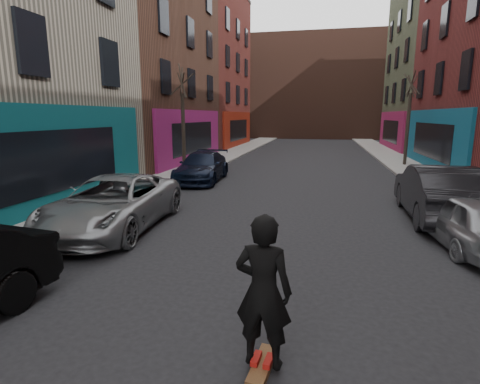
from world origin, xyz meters
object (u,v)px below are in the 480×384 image
at_px(parked_right_far, 470,221).
at_px(skateboard, 262,366).
at_px(tree_left_far, 183,111).
at_px(tree_right_far, 409,109).
at_px(parked_left_far, 114,203).
at_px(skateboarder, 263,291).
at_px(parked_right_end, 438,192).
at_px(parked_left_end, 202,167).

relative_size(parked_right_far, skateboard, 4.85).
bearing_deg(parked_right_far, skateboard, 46.60).
height_order(tree_left_far, tree_right_far, tree_right_far).
bearing_deg(tree_left_far, parked_left_far, -80.79).
bearing_deg(skateboarder, tree_right_far, -99.63).
height_order(parked_left_far, parked_right_end, parked_right_end).
relative_size(parked_left_far, parked_right_end, 1.04).
bearing_deg(tree_right_far, skateboard, -105.44).
distance_m(parked_right_end, skateboarder, 9.13).
bearing_deg(skateboard, tree_right_far, 80.37).
distance_m(tree_left_far, skateboarder, 16.51).
xyz_separation_m(parked_left_far, parked_left_end, (0.00, 8.04, -0.04)).
bearing_deg(parked_right_end, parked_left_far, 19.93).
xyz_separation_m(parked_left_end, skateboarder, (5.02, -13.12, 0.37)).
xyz_separation_m(tree_right_far, parked_right_end, (-1.60, -12.83, -2.68)).
xyz_separation_m(parked_left_far, skateboard, (5.02, -5.08, -0.69)).
bearing_deg(parked_left_far, tree_right_far, 52.10).
height_order(parked_right_end, skateboarder, skateboarder).
distance_m(skateboard, skateboarder, 1.02).
height_order(tree_left_far, parked_right_far, tree_left_far).
xyz_separation_m(tree_left_far, parked_right_far, (10.80, -9.45, -2.72)).
distance_m(tree_left_far, parked_left_end, 3.61).
distance_m(tree_right_far, skateboarder, 21.87).
bearing_deg(skateboard, parked_right_end, 68.53).
relative_size(tree_right_far, parked_right_end, 1.32).
relative_size(tree_left_far, parked_left_end, 1.35).
bearing_deg(tree_right_far, parked_left_far, -124.25).
height_order(tree_right_far, parked_right_far, tree_right_far).
bearing_deg(skateboarder, parked_left_far, -39.57).
distance_m(tree_right_far, skateboard, 22.01).
distance_m(parked_left_end, parked_right_end, 10.48).
distance_m(parked_left_far, skateboard, 7.17).
xyz_separation_m(tree_left_far, skateboard, (6.62, -14.95, -3.33)).
height_order(skateboard, skateboarder, skateboarder).
bearing_deg(parked_right_far, tree_left_far, -47.30).
xyz_separation_m(tree_left_far, skateboarder, (6.62, -14.95, -2.31)).
bearing_deg(tree_left_far, skateboard, -66.12).
xyz_separation_m(skateboard, skateboarder, (0.00, 0.00, 1.02)).
relative_size(tree_right_far, skateboarder, 3.51).
distance_m(parked_right_far, skateboard, 6.94).
xyz_separation_m(parked_left_far, parked_right_end, (9.20, 3.03, 0.10)).
relative_size(tree_right_far, parked_right_far, 1.75).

